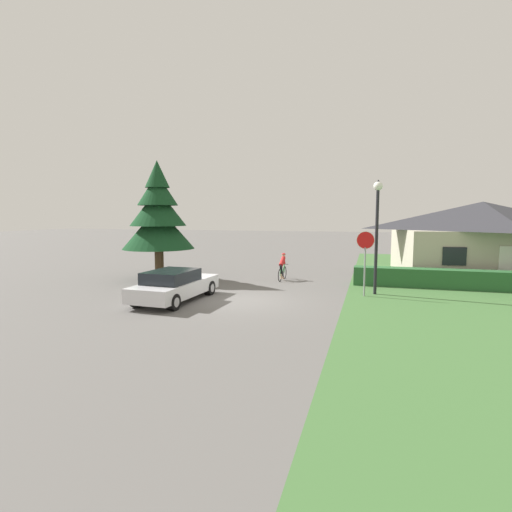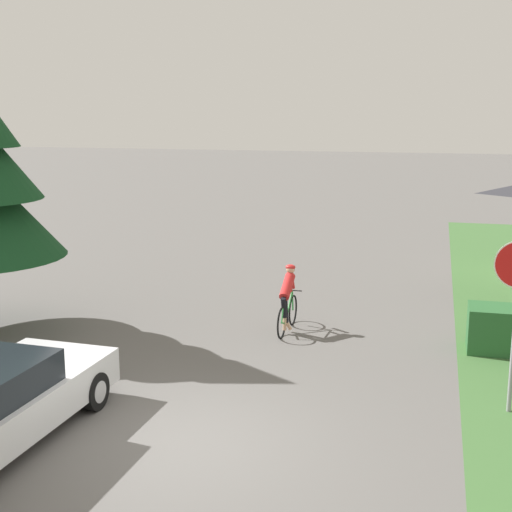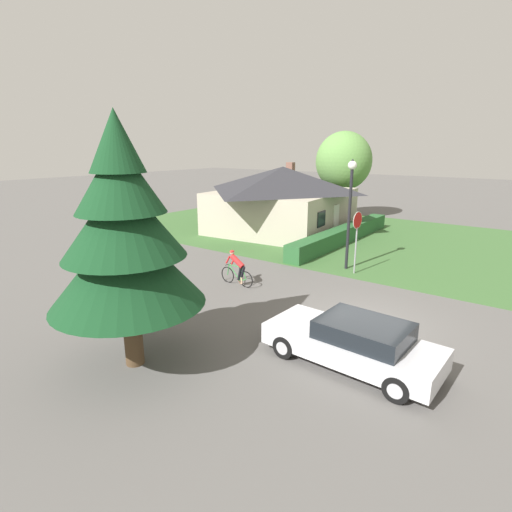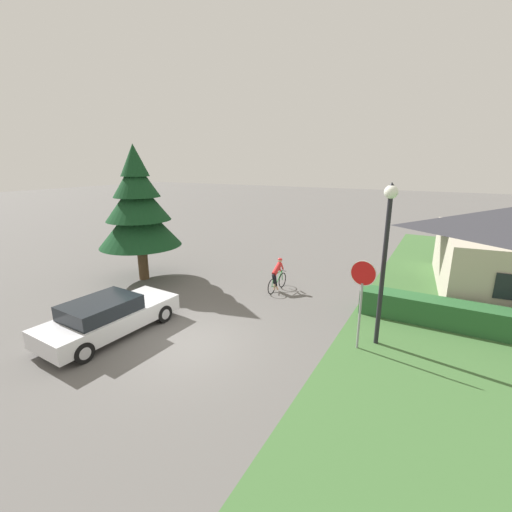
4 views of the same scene
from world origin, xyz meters
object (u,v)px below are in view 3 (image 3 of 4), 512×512
Objects in this scene: cyclist at (237,268)px; conifer_tall_near at (124,234)px; sedan_left_lane at (354,343)px; stop_sign at (357,230)px; cottage_house at (283,198)px; street_lamp at (350,196)px; deciduous_tree_right at (344,161)px.

cyclist is 7.19m from conifer_tall_near.
stop_sign reaches higher than sedan_left_lane.
sedan_left_lane is (-13.64, -11.03, -1.56)m from cottage_house.
street_lamp is at bearing -61.94° from sedan_left_lane.
conifer_tall_near reaches higher than sedan_left_lane.
street_lamp reaches higher than cottage_house.
cottage_house reaches higher than stop_sign.
cottage_house is at bearing -64.07° from cyclist.
stop_sign is at bearing -8.00° from conifer_tall_near.
street_lamp is at bearing -4.68° from conifer_tall_near.
deciduous_tree_right is (23.78, 5.24, 0.94)m from conifer_tall_near.
cottage_house is 10.09m from stop_sign.
conifer_tall_near is (-16.97, -6.41, 1.28)m from cottage_house.
cottage_house reaches higher than cyclist.
cottage_house is at bearing -122.71° from stop_sign.
sedan_left_lane is at bearing -154.66° from street_lamp.
street_lamp reaches higher than cyclist.
street_lamp is (-5.81, -7.32, 1.18)m from cottage_house.
street_lamp is at bearing -133.88° from cottage_house.
deciduous_tree_right reaches higher than cottage_house.
cottage_house is 2.22× the size of sedan_left_lane.
cyclist is 0.34× the size of street_lamp.
conifer_tall_near is (-10.72, 1.51, 1.48)m from stop_sign.
stop_sign is 0.44× the size of conifer_tall_near.
cyclist is 0.25× the size of deciduous_tree_right.
cottage_house is 1.60× the size of conifer_tall_near.
sedan_left_lane is 0.92× the size of street_lamp.
street_lamp is 0.79× the size of conifer_tall_near.
street_lamp is (0.45, 0.59, 1.38)m from stop_sign.
sedan_left_lane is at bearing 28.52° from stop_sign.
cyclist is 0.61× the size of stop_sign.
deciduous_tree_right reaches higher than cyclist.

